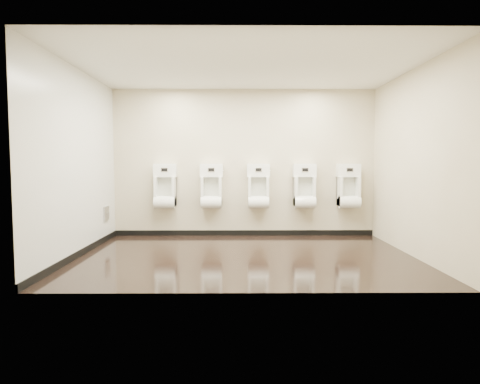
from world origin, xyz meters
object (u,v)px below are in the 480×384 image
object	(u,v)px
access_panel	(106,213)
urinal_1	(212,189)
urinal_2	(258,189)
urinal_3	(304,189)
urinal_0	(165,189)
urinal_4	(349,189)

from	to	relation	value
access_panel	urinal_1	bearing A→B (deg)	12.21
urinal_2	urinal_3	xyz separation A→B (m)	(0.87, 0.00, 0.00)
urinal_1	urinal_3	world-z (taller)	same
urinal_0	urinal_1	distance (m)	0.88
access_panel	urinal_4	world-z (taller)	urinal_4
urinal_2	urinal_3	bearing A→B (deg)	0.00
access_panel	urinal_3	world-z (taller)	urinal_3
urinal_2	urinal_3	distance (m)	0.87
access_panel	urinal_1	xyz separation A→B (m)	(1.86, 0.40, 0.40)
urinal_1	urinal_3	distance (m)	1.76
access_panel	urinal_3	size ratio (longest dim) A/B	0.30
urinal_1	urinal_2	xyz separation A→B (m)	(0.89, 0.00, 0.00)
urinal_0	urinal_4	bearing A→B (deg)	0.00
urinal_1	urinal_4	world-z (taller)	same
urinal_3	urinal_4	bearing A→B (deg)	0.00
urinal_1	urinal_4	size ratio (longest dim) A/B	1.00
access_panel	urinal_1	world-z (taller)	urinal_1
access_panel	urinal_0	distance (m)	1.14
urinal_4	urinal_1	bearing A→B (deg)	180.00
access_panel	urinal_0	world-z (taller)	urinal_0
urinal_2	urinal_3	size ratio (longest dim) A/B	1.00
urinal_0	urinal_4	size ratio (longest dim) A/B	1.00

